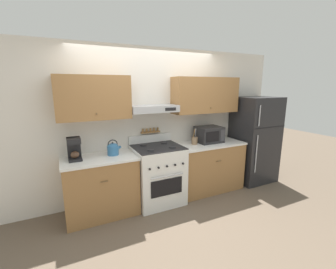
{
  "coord_description": "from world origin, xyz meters",
  "views": [
    {
      "loc": [
        -1.38,
        -2.93,
        1.93
      ],
      "look_at": [
        0.18,
        0.27,
        1.15
      ],
      "focal_mm": 24.0,
      "sensor_mm": 36.0,
      "label": 1
    }
  ],
  "objects_px": {
    "refrigerator": "(254,140)",
    "microwave": "(209,134)",
    "utensil_crock": "(195,140)",
    "coffee_maker": "(74,148)",
    "stove_range": "(158,174)",
    "tea_kettle": "(113,149)"
  },
  "relations": [
    {
      "from": "refrigerator",
      "to": "microwave",
      "type": "bearing_deg",
      "value": 175.1
    },
    {
      "from": "microwave",
      "to": "utensil_crock",
      "type": "height_order",
      "value": "microwave"
    },
    {
      "from": "coffee_maker",
      "to": "utensil_crock",
      "type": "bearing_deg",
      "value": -0.94
    },
    {
      "from": "utensil_crock",
      "to": "refrigerator",
      "type": "bearing_deg",
      "value": -3.04
    },
    {
      "from": "stove_range",
      "to": "refrigerator",
      "type": "bearing_deg",
      "value": -0.14
    },
    {
      "from": "stove_range",
      "to": "tea_kettle",
      "type": "bearing_deg",
      "value": 174.43
    },
    {
      "from": "refrigerator",
      "to": "tea_kettle",
      "type": "height_order",
      "value": "refrigerator"
    },
    {
      "from": "coffee_maker",
      "to": "microwave",
      "type": "xyz_separation_m",
      "value": [
        2.31,
        -0.01,
        -0.02
      ]
    },
    {
      "from": "refrigerator",
      "to": "coffee_maker",
      "type": "xyz_separation_m",
      "value": [
        -3.37,
        0.11,
        0.21
      ]
    },
    {
      "from": "stove_range",
      "to": "coffee_maker",
      "type": "height_order",
      "value": "coffee_maker"
    },
    {
      "from": "tea_kettle",
      "to": "coffee_maker",
      "type": "distance_m",
      "value": 0.54
    },
    {
      "from": "refrigerator",
      "to": "utensil_crock",
      "type": "distance_m",
      "value": 1.39
    },
    {
      "from": "refrigerator",
      "to": "utensil_crock",
      "type": "xyz_separation_m",
      "value": [
        -1.39,
        0.07,
        0.12
      ]
    },
    {
      "from": "stove_range",
      "to": "microwave",
      "type": "height_order",
      "value": "microwave"
    },
    {
      "from": "refrigerator",
      "to": "tea_kettle",
      "type": "distance_m",
      "value": 2.84
    },
    {
      "from": "coffee_maker",
      "to": "utensil_crock",
      "type": "height_order",
      "value": "coffee_maker"
    },
    {
      "from": "stove_range",
      "to": "refrigerator",
      "type": "xyz_separation_m",
      "value": [
        2.14,
        -0.01,
        0.37
      ]
    },
    {
      "from": "coffee_maker",
      "to": "stove_range",
      "type": "bearing_deg",
      "value": -4.67
    },
    {
      "from": "tea_kettle",
      "to": "utensil_crock",
      "type": "xyz_separation_m",
      "value": [
        1.45,
        0.0,
        -0.02
      ]
    },
    {
      "from": "tea_kettle",
      "to": "utensil_crock",
      "type": "relative_size",
      "value": 0.84
    },
    {
      "from": "refrigerator",
      "to": "tea_kettle",
      "type": "xyz_separation_m",
      "value": [
        -2.84,
        0.07,
        0.14
      ]
    },
    {
      "from": "tea_kettle",
      "to": "microwave",
      "type": "distance_m",
      "value": 1.77
    }
  ]
}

